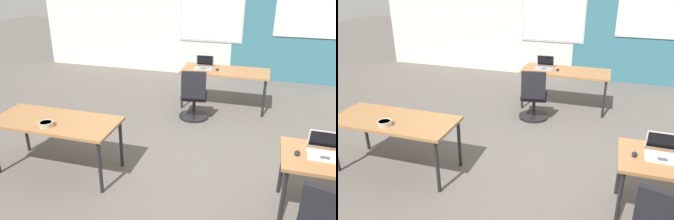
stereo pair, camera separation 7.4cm
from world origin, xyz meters
The scene contains 10 objects.
ground_plane centered at (0.00, 0.00, 0.00)m, with size 24.00×24.00×0.00m.
back_wall_assembly centered at (0.04, 4.20, 1.41)m, with size 10.00×0.27×2.80m.
desk_near_left centered at (-1.75, -0.60, 0.66)m, with size 1.60×0.70×0.72m.
desk_far_center centered at (0.00, 2.20, 0.66)m, with size 1.60×0.70×0.72m.
laptop_near_right_inner centered at (1.37, -0.55, 0.77)m, with size 0.34×0.30×0.23m.
mouse_near_right_inner centered at (1.11, -0.62, 0.74)m, with size 0.07×0.11×0.03m.
laptop_far_left centered at (-0.40, 2.24, 0.77)m, with size 0.35×0.31×0.23m.
mouse_far_left centered at (-0.14, 2.15, 0.74)m, with size 0.07×0.11×0.03m.
chair_far_left centered at (-0.42, 1.47, 0.38)m, with size 0.52×0.57×0.92m.
snack_bowl centered at (-1.75, -0.79, 0.76)m, with size 0.18×0.18×0.06m.
Camera 1 is at (0.69, -3.86, 2.50)m, focal length 36.05 mm.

